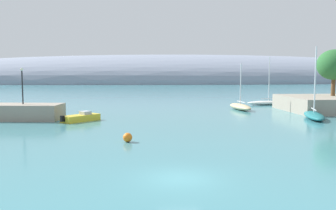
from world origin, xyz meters
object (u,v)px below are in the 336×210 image
(mooring_buoy_orange, at_px, (128,137))
(harbor_lamp_post, at_px, (22,82))
(tree_clump_shore, at_px, (334,65))
(sailboat_sand_near_shore, at_px, (240,106))
(sailboat_white_outer_mooring, at_px, (268,102))
(sailboat_teal_mid_mooring, at_px, (314,115))
(motorboat_yellow_alongside_breakwater, at_px, (81,118))

(mooring_buoy_orange, distance_m, harbor_lamp_post, 21.18)
(tree_clump_shore, xyz_separation_m, sailboat_sand_near_shore, (-14.25, 1.90, -6.58))
(tree_clump_shore, height_order, sailboat_white_outer_mooring, tree_clump_shore)
(sailboat_teal_mid_mooring, distance_m, mooring_buoy_orange, 27.02)
(motorboat_yellow_alongside_breakwater, bearing_deg, mooring_buoy_orange, -112.13)
(sailboat_sand_near_shore, bearing_deg, sailboat_teal_mid_mooring, -156.86)
(mooring_buoy_orange, height_order, harbor_lamp_post, harbor_lamp_post)
(sailboat_sand_near_shore, height_order, mooring_buoy_orange, sailboat_sand_near_shore)
(tree_clump_shore, xyz_separation_m, motorboat_yellow_alongside_breakwater, (-37.46, -9.58, -6.67))
(sailboat_teal_mid_mooring, height_order, motorboat_yellow_alongside_breakwater, sailboat_teal_mid_mooring)
(sailboat_sand_near_shore, height_order, sailboat_white_outer_mooring, sailboat_white_outer_mooring)
(sailboat_teal_mid_mooring, xyz_separation_m, sailboat_white_outer_mooring, (1.02, 19.12, -0.05))
(sailboat_sand_near_shore, bearing_deg, tree_clump_shore, -103.41)
(tree_clump_shore, distance_m, sailboat_sand_near_shore, 15.81)
(harbor_lamp_post, bearing_deg, sailboat_teal_mid_mooring, -3.32)
(sailboat_sand_near_shore, relative_size, sailboat_white_outer_mooring, 0.88)
(tree_clump_shore, relative_size, sailboat_sand_near_shore, 0.95)
(sailboat_sand_near_shore, bearing_deg, motorboat_yellow_alongside_breakwater, 110.51)
(sailboat_teal_mid_mooring, bearing_deg, sailboat_sand_near_shore, -134.19)
(tree_clump_shore, relative_size, harbor_lamp_post, 1.58)
(sailboat_white_outer_mooring, relative_size, harbor_lamp_post, 1.89)
(tree_clump_shore, relative_size, sailboat_white_outer_mooring, 0.84)
(motorboat_yellow_alongside_breakwater, distance_m, mooring_buoy_orange, 14.87)
(tree_clump_shore, distance_m, harbor_lamp_post, 45.63)
(sailboat_teal_mid_mooring, xyz_separation_m, mooring_buoy_orange, (-23.44, -13.45, -0.10))
(tree_clump_shore, bearing_deg, mooring_buoy_orange, -143.56)
(tree_clump_shore, relative_size, sailboat_teal_mid_mooring, 0.78)
(mooring_buoy_orange, bearing_deg, sailboat_white_outer_mooring, 53.10)
(sailboat_teal_mid_mooring, bearing_deg, tree_clump_shore, 157.73)
(sailboat_sand_near_shore, bearing_deg, mooring_buoy_orange, 139.91)
(sailboat_teal_mid_mooring, bearing_deg, harbor_lamp_post, -76.46)
(sailboat_sand_near_shore, distance_m, sailboat_teal_mid_mooring, 13.21)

